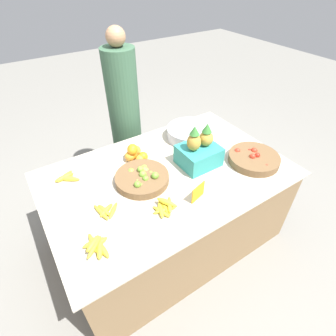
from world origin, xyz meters
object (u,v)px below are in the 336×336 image
object	(u,v)px
metal_bowl	(190,133)
produce_crate	(199,152)
lime_bowl	(142,178)
price_sign	(198,192)
tomato_basket	(254,159)
vendor_person	(126,122)

from	to	relation	value
metal_bowl	produce_crate	world-z (taller)	produce_crate
lime_bowl	metal_bowl	world-z (taller)	same
price_sign	tomato_basket	bearing A→B (deg)	-7.77
price_sign	vendor_person	bearing A→B (deg)	72.71
vendor_person	produce_crate	bearing A→B (deg)	-78.00
vendor_person	tomato_basket	bearing A→B (deg)	-62.97
lime_bowl	price_sign	world-z (taller)	price_sign
price_sign	vendor_person	distance (m)	1.17
lime_bowl	vendor_person	world-z (taller)	vendor_person
metal_bowl	produce_crate	xyz separation A→B (m)	(-0.16, -0.32, 0.06)
price_sign	produce_crate	xyz separation A→B (m)	(0.23, 0.29, 0.05)
metal_bowl	price_sign	world-z (taller)	price_sign
metal_bowl	vendor_person	bearing A→B (deg)	122.31
price_sign	vendor_person	xyz separation A→B (m)	(0.05, 1.17, -0.06)
lime_bowl	vendor_person	xyz separation A→B (m)	(0.27, 0.83, -0.03)
produce_crate	vendor_person	bearing A→B (deg)	102.00
lime_bowl	vendor_person	distance (m)	0.87
lime_bowl	price_sign	distance (m)	0.41
lime_bowl	vendor_person	bearing A→B (deg)	71.98
produce_crate	metal_bowl	bearing A→B (deg)	63.17
vendor_person	metal_bowl	bearing A→B (deg)	-57.69
tomato_basket	metal_bowl	distance (m)	0.58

